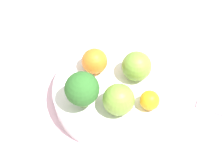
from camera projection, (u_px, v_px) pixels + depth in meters
name	position (u px, v px, depth m)	size (l,w,h in m)	color
ground_plane	(112.00, 104.00, 0.74)	(6.00, 6.00, 0.00)	gray
table_surface	(112.00, 102.00, 0.73)	(1.20, 1.20, 0.02)	silver
bowl	(112.00, 93.00, 0.70)	(0.22, 0.22, 0.04)	white
broccoli	(82.00, 89.00, 0.63)	(0.06, 0.06, 0.08)	#8CB76B
apple_red	(137.00, 66.00, 0.68)	(0.06, 0.06, 0.06)	olive
apple_green	(119.00, 100.00, 0.64)	(0.06, 0.06, 0.06)	olive
orange_front	(95.00, 61.00, 0.69)	(0.05, 0.05, 0.05)	orange
orange_back	(150.00, 100.00, 0.65)	(0.04, 0.04, 0.04)	orange
spoon	(219.00, 111.00, 0.70)	(0.08, 0.05, 0.01)	silver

